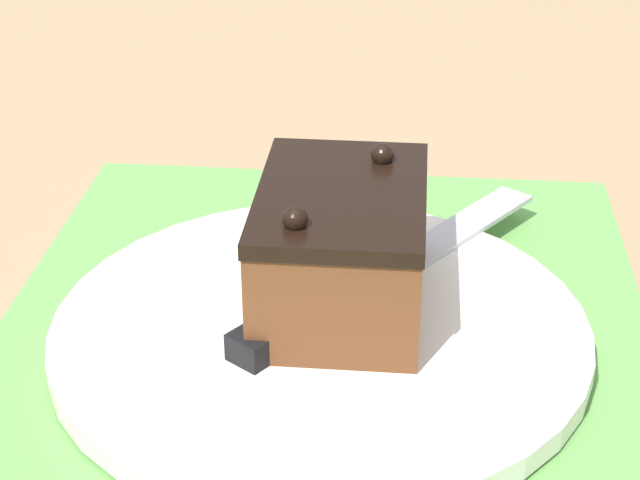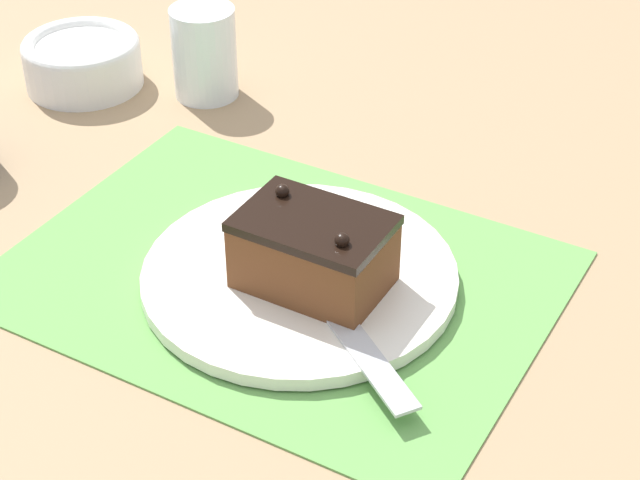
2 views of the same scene
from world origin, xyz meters
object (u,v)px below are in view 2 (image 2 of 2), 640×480
serving_knife (314,281)px  small_bowl (82,60)px  chocolate_cake (314,251)px  drinking_glass (204,53)px  cake_plate (302,273)px

serving_knife → small_bowl: size_ratio=1.60×
chocolate_cake → drinking_glass: size_ratio=1.20×
cake_plate → small_bowl: (0.40, -0.19, 0.02)m
cake_plate → serving_knife: bearing=142.8°
cake_plate → serving_knife: (-0.02, 0.02, 0.01)m
serving_knife → drinking_glass: bearing=-96.6°
serving_knife → chocolate_cake: bearing=-110.0°
chocolate_cake → small_bowl: bearing=-26.3°
serving_knife → drinking_glass: drinking_glass is taller
cake_plate → chocolate_cake: (-0.02, 0.01, 0.04)m
cake_plate → drinking_glass: bearing=-42.5°
small_bowl → chocolate_cake: bearing=153.7°
chocolate_cake → serving_knife: (-0.00, 0.00, -0.03)m
chocolate_cake → drinking_glass: 0.38m
cake_plate → drinking_glass: size_ratio=2.66×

